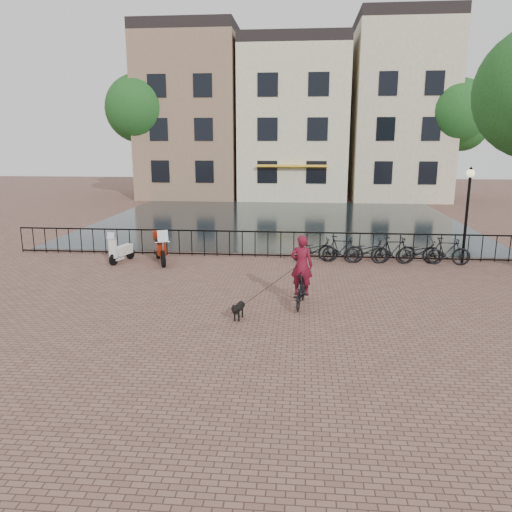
# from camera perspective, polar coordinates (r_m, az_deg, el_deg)

# --- Properties ---
(ground) EXTENTS (100.00, 100.00, 0.00)m
(ground) POSITION_cam_1_polar(r_m,az_deg,el_deg) (11.79, -1.36, -9.01)
(ground) COLOR brown
(ground) RESTS_ON ground
(canal_water) EXTENTS (20.00, 20.00, 0.00)m
(canal_water) POSITION_cam_1_polar(r_m,az_deg,el_deg) (28.52, 2.65, 4.13)
(canal_water) COLOR black
(canal_water) RESTS_ON ground
(railing) EXTENTS (20.00, 0.05, 1.02)m
(railing) POSITION_cam_1_polar(r_m,az_deg,el_deg) (19.29, 1.37, 1.34)
(railing) COLOR black
(railing) RESTS_ON ground
(canal_house_left) EXTENTS (7.50, 9.00, 12.80)m
(canal_house_left) POSITION_cam_1_polar(r_m,az_deg,el_deg) (41.82, -7.11, 15.69)
(canal_house_left) COLOR #83664C
(canal_house_left) RESTS_ON ground
(canal_house_mid) EXTENTS (8.00, 9.50, 11.80)m
(canal_house_mid) POSITION_cam_1_polar(r_m,az_deg,el_deg) (40.88, 4.34, 15.11)
(canal_house_mid) COLOR beige
(canal_house_mid) RESTS_ON ground
(canal_house_right) EXTENTS (7.00, 9.00, 13.30)m
(canal_house_right) POSITION_cam_1_polar(r_m,az_deg,el_deg) (41.54, 15.89, 15.67)
(canal_house_right) COLOR tan
(canal_house_right) RESTS_ON ground
(tree_far_left) EXTENTS (5.04, 5.04, 9.27)m
(tree_far_left) POSITION_cam_1_polar(r_m,az_deg,el_deg) (39.85, -13.20, 16.06)
(tree_far_left) COLOR black
(tree_far_left) RESTS_ON ground
(tree_far_right) EXTENTS (4.76, 4.76, 8.76)m
(tree_far_right) POSITION_cam_1_polar(r_m,az_deg,el_deg) (39.38, 21.85, 14.98)
(tree_far_right) COLOR black
(tree_far_right) RESTS_ON ground
(lamp_post) EXTENTS (0.30, 0.30, 3.45)m
(lamp_post) POSITION_cam_1_polar(r_m,az_deg,el_deg) (19.48, 23.08, 6.00)
(lamp_post) COLOR black
(lamp_post) RESTS_ON ground
(cyclist) EXTENTS (0.78, 1.74, 2.31)m
(cyclist) POSITION_cam_1_polar(r_m,az_deg,el_deg) (13.55, 5.21, -2.17)
(cyclist) COLOR black
(cyclist) RESTS_ON ground
(dog) EXTENTS (0.35, 0.75, 0.49)m
(dog) POSITION_cam_1_polar(r_m,az_deg,el_deg) (12.70, -2.01, -6.18)
(dog) COLOR black
(dog) RESTS_ON ground
(motorcycle) EXTENTS (1.20, 1.96, 1.38)m
(motorcycle) POSITION_cam_1_polar(r_m,az_deg,el_deg) (18.73, -10.92, 1.32)
(motorcycle) COLOR maroon
(motorcycle) RESTS_ON ground
(scooter) EXTENTS (0.72, 1.41, 1.26)m
(scooter) POSITION_cam_1_polar(r_m,az_deg,el_deg) (19.15, -15.12, 1.17)
(scooter) COLOR silver
(scooter) RESTS_ON ground
(parked_bike_0) EXTENTS (1.79, 0.85, 0.90)m
(parked_bike_0) POSITION_cam_1_polar(r_m,az_deg,el_deg) (18.68, 6.76, 0.69)
(parked_bike_0) COLOR black
(parked_bike_0) RESTS_ON ground
(parked_bike_1) EXTENTS (1.71, 0.67, 1.00)m
(parked_bike_1) POSITION_cam_1_polar(r_m,az_deg,el_deg) (18.72, 9.67, 0.77)
(parked_bike_1) COLOR black
(parked_bike_1) RESTS_ON ground
(parked_bike_2) EXTENTS (1.75, 0.70, 0.90)m
(parked_bike_2) POSITION_cam_1_polar(r_m,az_deg,el_deg) (18.83, 12.54, 0.56)
(parked_bike_2) COLOR black
(parked_bike_2) RESTS_ON ground
(parked_bike_3) EXTENTS (1.71, 0.68, 1.00)m
(parked_bike_3) POSITION_cam_1_polar(r_m,az_deg,el_deg) (18.97, 15.40, 0.65)
(parked_bike_3) COLOR black
(parked_bike_3) RESTS_ON ground
(parked_bike_4) EXTENTS (1.74, 0.66, 0.90)m
(parked_bike_4) POSITION_cam_1_polar(r_m,az_deg,el_deg) (19.17, 18.18, 0.44)
(parked_bike_4) COLOR black
(parked_bike_4) RESTS_ON ground
(parked_bike_5) EXTENTS (1.72, 0.72, 1.00)m
(parked_bike_5) POSITION_cam_1_polar(r_m,az_deg,el_deg) (19.39, 20.93, 0.51)
(parked_bike_5) COLOR black
(parked_bike_5) RESTS_ON ground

